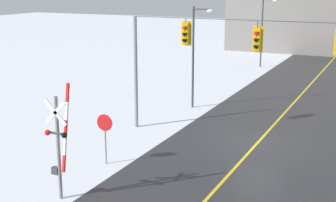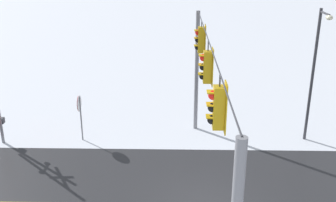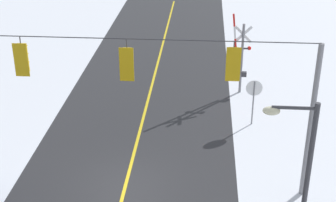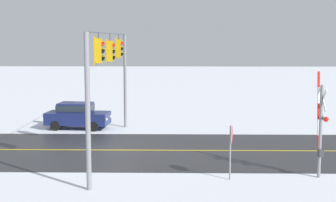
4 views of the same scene
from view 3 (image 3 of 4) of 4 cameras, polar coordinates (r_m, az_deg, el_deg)
ground_plane at (r=20.66m, az=-4.83°, el=-9.49°), size 160.00×160.00×0.00m
signal_span at (r=18.55m, az=-4.96°, el=1.40°), size 14.20×0.47×6.22m
stop_sign at (r=24.72m, az=9.72°, el=0.96°), size 0.80×0.09×2.35m
railroad_crossing at (r=28.05m, az=8.29°, el=5.27°), size 1.12×0.31×4.54m
streetlamp_near at (r=13.97m, az=14.47°, el=-9.81°), size 1.39×0.28×6.50m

